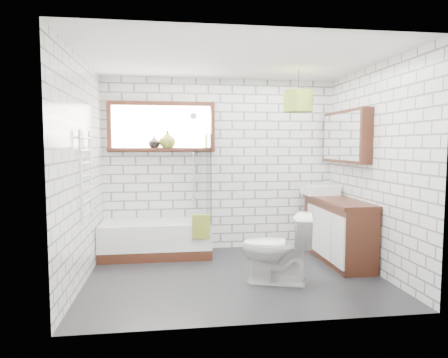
{
  "coord_description": "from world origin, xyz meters",
  "views": [
    {
      "loc": [
        -0.74,
        -4.55,
        1.53
      ],
      "look_at": [
        -0.09,
        0.25,
        1.13
      ],
      "focal_mm": 32.0,
      "sensor_mm": 36.0,
      "label": 1
    }
  ],
  "objects": [
    {
      "name": "floor",
      "position": [
        0.0,
        0.0,
        -0.01
      ],
      "size": [
        3.4,
        2.6,
        0.01
      ],
      "primitive_type": "cube",
      "color": "black",
      "rests_on": "ground"
    },
    {
      "name": "ceiling",
      "position": [
        0.0,
        0.0,
        2.5
      ],
      "size": [
        3.4,
        2.6,
        0.01
      ],
      "primitive_type": "cube",
      "color": "white",
      "rests_on": "ground"
    },
    {
      "name": "wall_back",
      "position": [
        0.0,
        1.3,
        1.25
      ],
      "size": [
        3.4,
        0.01,
        2.5
      ],
      "primitive_type": "cube",
      "color": "white",
      "rests_on": "ground"
    },
    {
      "name": "wall_front",
      "position": [
        0.0,
        -1.3,
        1.25
      ],
      "size": [
        3.4,
        0.01,
        2.5
      ],
      "primitive_type": "cube",
      "color": "white",
      "rests_on": "ground"
    },
    {
      "name": "wall_left",
      "position": [
        -1.7,
        0.0,
        1.25
      ],
      "size": [
        0.01,
        2.6,
        2.5
      ],
      "primitive_type": "cube",
      "color": "white",
      "rests_on": "ground"
    },
    {
      "name": "wall_right",
      "position": [
        1.7,
        0.0,
        1.25
      ],
      "size": [
        0.01,
        2.6,
        2.5
      ],
      "primitive_type": "cube",
      "color": "white",
      "rests_on": "ground"
    },
    {
      "name": "window",
      "position": [
        -0.85,
        1.26,
        1.8
      ],
      "size": [
        1.52,
        0.16,
        0.68
      ],
      "primitive_type": "cube",
      "color": "black",
      "rests_on": "wall_back"
    },
    {
      "name": "towel_radiator",
      "position": [
        -1.66,
        0.0,
        1.2
      ],
      "size": [
        0.06,
        0.52,
        1.0
      ],
      "primitive_type": "cube",
      "color": "white",
      "rests_on": "wall_left"
    },
    {
      "name": "mirror_cabinet",
      "position": [
        1.62,
        0.6,
        1.65
      ],
      "size": [
        0.16,
        1.2,
        0.7
      ],
      "primitive_type": "cube",
      "color": "black",
      "rests_on": "wall_right"
    },
    {
      "name": "shower_riser",
      "position": [
        -0.4,
        1.26,
        1.35
      ],
      "size": [
        0.02,
        0.02,
        1.3
      ],
      "primitive_type": "cylinder",
      "color": "silver",
      "rests_on": "wall_back"
    },
    {
      "name": "bathtub",
      "position": [
        -0.94,
        0.97,
        0.24
      ],
      "size": [
        1.5,
        0.66,
        0.48
      ],
      "primitive_type": "cube",
      "color": "white",
      "rests_on": "floor"
    },
    {
      "name": "shower_screen",
      "position": [
        -0.21,
        0.97,
        1.23
      ],
      "size": [
        0.02,
        0.72,
        1.5
      ],
      "primitive_type": "cube",
      "color": "white",
      "rests_on": "bathtub"
    },
    {
      "name": "towel_green",
      "position": [
        -0.34,
        0.64,
        0.46
      ],
      "size": [
        0.23,
        0.06,
        0.32
      ],
      "primitive_type": "cube",
      "color": "olive",
      "rests_on": "bathtub"
    },
    {
      "name": "towel_beige",
      "position": [
        -0.34,
        0.64,
        0.46
      ],
      "size": [
        0.18,
        0.05,
        0.24
      ],
      "primitive_type": "cube",
      "color": "tan",
      "rests_on": "bathtub"
    },
    {
      "name": "vanity",
      "position": [
        1.47,
        0.44,
        0.41
      ],
      "size": [
        0.46,
        1.44,
        0.83
      ],
      "primitive_type": "cube",
      "color": "black",
      "rests_on": "floor"
    },
    {
      "name": "basin",
      "position": [
        1.41,
        0.94,
        0.89
      ],
      "size": [
        0.46,
        0.41,
        0.14
      ],
      "primitive_type": "cube",
      "color": "white",
      "rests_on": "vanity"
    },
    {
      "name": "tap",
      "position": [
        1.57,
        0.94,
        0.96
      ],
      "size": [
        0.04,
        0.04,
        0.16
      ],
      "primitive_type": "cylinder",
      "rotation": [
        0.0,
        0.0,
        0.16
      ],
      "color": "silver",
      "rests_on": "vanity"
    },
    {
      "name": "toilet",
      "position": [
        0.43,
        -0.3,
        0.39
      ],
      "size": [
        0.65,
        0.87,
        0.78
      ],
      "primitive_type": "imported",
      "rotation": [
        0.0,
        0.0,
        -1.88
      ],
      "color": "white",
      "rests_on": "floor"
    },
    {
      "name": "vase_olive",
      "position": [
        -0.77,
        1.23,
        1.6
      ],
      "size": [
        0.27,
        0.27,
        0.25
      ],
      "primitive_type": "imported",
      "rotation": [
        0.0,
        0.0,
        -0.15
      ],
      "color": "olive",
      "rests_on": "window"
    },
    {
      "name": "vase_dark",
      "position": [
        -0.96,
        1.23,
        1.57
      ],
      "size": [
        0.19,
        0.19,
        0.17
      ],
      "primitive_type": "imported",
      "rotation": [
        0.0,
        0.0,
        0.17
      ],
      "color": "black",
      "rests_on": "window"
    },
    {
      "name": "bottle",
      "position": [
        -0.2,
        1.23,
        1.58
      ],
      "size": [
        0.07,
        0.07,
        0.2
      ],
      "primitive_type": "cylinder",
      "rotation": [
        0.0,
        0.0,
        0.21
      ],
      "color": "olive",
      "rests_on": "window"
    },
    {
      "name": "pendant",
      "position": [
        0.9,
        0.46,
        2.1
      ],
      "size": [
        0.37,
        0.37,
        0.27
      ],
      "primitive_type": "cylinder",
      "color": "olive",
      "rests_on": "ceiling"
    }
  ]
}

